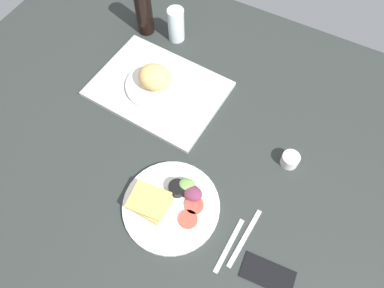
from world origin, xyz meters
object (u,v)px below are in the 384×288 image
(serving_tray, at_px, (158,89))
(drinking_glass, at_px, (176,25))
(plate_with_salad, at_px, (170,203))
(cell_phone, at_px, (268,274))
(espresso_cup, at_px, (290,160))
(bread_plate_near, at_px, (155,80))
(knife, at_px, (245,238))
(soda_bottle, at_px, (143,8))
(fork, at_px, (229,245))

(serving_tray, bearing_deg, drinking_glass, 105.28)
(plate_with_salad, bearing_deg, cell_phone, -7.62)
(drinking_glass, bearing_deg, espresso_cup, -27.66)
(espresso_cup, height_order, cell_phone, espresso_cup)
(plate_with_salad, height_order, drinking_glass, drinking_glass)
(serving_tray, xyz_separation_m, drinking_glass, (-0.07, 0.26, 0.06))
(bread_plate_near, distance_m, plate_with_salad, 0.44)
(plate_with_salad, distance_m, knife, 0.24)
(soda_bottle, distance_m, espresso_cup, 0.77)
(serving_tray, relative_size, soda_bottle, 2.12)
(soda_bottle, bearing_deg, espresso_cup, -21.88)
(soda_bottle, distance_m, knife, 0.90)
(plate_with_salad, relative_size, espresso_cup, 5.15)
(bread_plate_near, height_order, drinking_glass, drinking_glass)
(bread_plate_near, distance_m, soda_bottle, 0.31)
(serving_tray, xyz_separation_m, plate_with_salad, (0.25, -0.35, 0.01))
(plate_with_salad, distance_m, fork, 0.21)
(knife, bearing_deg, bread_plate_near, 60.11)
(espresso_cup, relative_size, cell_phone, 0.39)
(drinking_glass, bearing_deg, cell_phone, -44.92)
(fork, xyz_separation_m, cell_phone, (0.13, -0.02, 0.00))
(drinking_glass, height_order, fork, drinking_glass)
(serving_tray, distance_m, knife, 0.59)
(plate_with_salad, relative_size, cell_phone, 2.00)
(serving_tray, bearing_deg, fork, -39.36)
(plate_with_salad, relative_size, knife, 1.52)
(soda_bottle, relative_size, espresso_cup, 3.79)
(serving_tray, relative_size, knife, 2.37)
(fork, distance_m, cell_phone, 0.13)
(bread_plate_near, distance_m, fork, 0.60)
(soda_bottle, height_order, knife, soda_bottle)
(cell_phone, bearing_deg, bread_plate_near, 141.36)
(knife, distance_m, cell_phone, 0.11)
(cell_phone, bearing_deg, serving_tray, 140.90)
(knife, bearing_deg, espresso_cup, -0.96)
(serving_tray, distance_m, cell_phone, 0.71)
(serving_tray, height_order, drinking_glass, drinking_glass)
(soda_bottle, xyz_separation_m, cell_phone, (0.78, -0.63, -0.10))
(bread_plate_near, xyz_separation_m, espresso_cup, (0.52, -0.05, -0.03))
(drinking_glass, xyz_separation_m, soda_bottle, (-0.13, -0.02, 0.04))
(espresso_cup, xyz_separation_m, knife, (-0.03, -0.29, -0.02))
(drinking_glass, bearing_deg, plate_with_salad, -62.10)
(serving_tray, bearing_deg, bread_plate_near, -176.30)
(plate_with_salad, xyz_separation_m, drinking_glass, (-0.32, 0.61, 0.05))
(soda_bottle, bearing_deg, plate_with_salad, -52.63)
(drinking_glass, height_order, soda_bottle, soda_bottle)
(serving_tray, xyz_separation_m, cell_phone, (0.58, -0.40, -0.00))
(knife, relative_size, cell_phone, 1.32)
(soda_bottle, distance_m, cell_phone, 1.01)
(plate_with_salad, bearing_deg, fork, -6.66)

